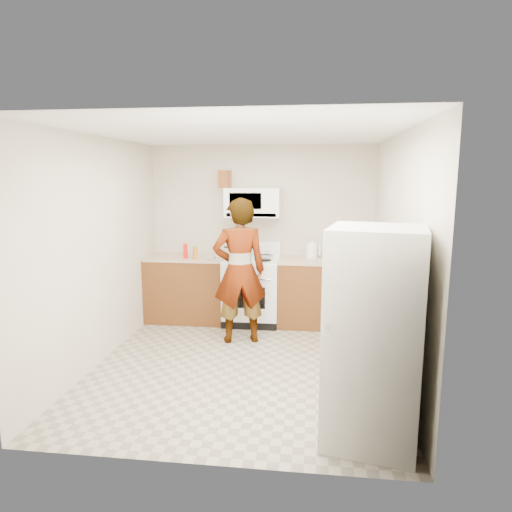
% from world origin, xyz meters
% --- Properties ---
extents(floor, '(3.60, 3.60, 0.00)m').
position_xyz_m(floor, '(0.00, 0.00, 0.00)').
color(floor, gray).
rests_on(floor, ground).
extents(back_wall, '(3.20, 0.02, 2.50)m').
position_xyz_m(back_wall, '(0.00, 1.79, 1.25)').
color(back_wall, beige).
rests_on(back_wall, floor).
extents(right_wall, '(0.02, 3.60, 2.50)m').
position_xyz_m(right_wall, '(1.59, 0.00, 1.25)').
color(right_wall, beige).
rests_on(right_wall, floor).
extents(cabinet_left, '(1.12, 0.62, 0.90)m').
position_xyz_m(cabinet_left, '(-1.04, 1.49, 0.45)').
color(cabinet_left, '#612B17').
rests_on(cabinet_left, floor).
extents(counter_left, '(1.14, 0.64, 0.03)m').
position_xyz_m(counter_left, '(-1.04, 1.49, 0.92)').
color(counter_left, tan).
rests_on(counter_left, cabinet_left).
extents(cabinet_right, '(0.80, 0.62, 0.90)m').
position_xyz_m(cabinet_right, '(0.68, 1.49, 0.45)').
color(cabinet_right, '#612B17').
rests_on(cabinet_right, floor).
extents(counter_right, '(0.82, 0.64, 0.03)m').
position_xyz_m(counter_right, '(0.68, 1.49, 0.92)').
color(counter_right, tan).
rests_on(counter_right, cabinet_right).
extents(gas_range, '(0.76, 0.65, 1.13)m').
position_xyz_m(gas_range, '(-0.10, 1.48, 0.49)').
color(gas_range, white).
rests_on(gas_range, floor).
extents(microwave, '(0.76, 0.38, 0.40)m').
position_xyz_m(microwave, '(-0.10, 1.61, 1.70)').
color(microwave, white).
rests_on(microwave, back_wall).
extents(person, '(0.76, 0.60, 1.81)m').
position_xyz_m(person, '(-0.15, 0.73, 0.91)').
color(person, tan).
rests_on(person, floor).
extents(fridge, '(0.82, 0.82, 1.70)m').
position_xyz_m(fridge, '(1.22, -1.29, 0.85)').
color(fridge, silver).
rests_on(fridge, floor).
extents(kettle, '(0.21, 0.21, 0.19)m').
position_xyz_m(kettle, '(0.73, 1.63, 1.03)').
color(kettle, white).
rests_on(kettle, counter_right).
extents(jug, '(0.17, 0.17, 0.24)m').
position_xyz_m(jug, '(-0.49, 1.57, 2.02)').
color(jug, brown).
rests_on(jug, microwave).
extents(saucepan, '(0.32, 0.32, 0.13)m').
position_xyz_m(saucepan, '(-0.25, 1.60, 1.02)').
color(saucepan, silver).
rests_on(saucepan, gas_range).
extents(tray, '(0.27, 0.19, 0.05)m').
position_xyz_m(tray, '(0.08, 1.39, 0.96)').
color(tray, white).
rests_on(tray, gas_range).
extents(bottle_spray, '(0.07, 0.07, 0.20)m').
position_xyz_m(bottle_spray, '(-1.01, 1.34, 1.04)').
color(bottle_spray, red).
rests_on(bottle_spray, counter_left).
extents(bottle_hot_sauce, '(0.05, 0.05, 0.16)m').
position_xyz_m(bottle_hot_sauce, '(-0.85, 1.25, 1.02)').
color(bottle_hot_sauce, '#CA6A16').
rests_on(bottle_hot_sauce, counter_left).
extents(bottle_green_cap, '(0.06, 0.06, 0.17)m').
position_xyz_m(bottle_green_cap, '(-0.87, 1.31, 1.02)').
color(bottle_green_cap, '#218C19').
rests_on(bottle_green_cap, counter_left).
extents(pot_lid, '(0.31, 0.31, 0.01)m').
position_xyz_m(pot_lid, '(-0.59, 1.30, 0.94)').
color(pot_lid, white).
rests_on(pot_lid, counter_left).
extents(broom, '(0.31, 0.15, 1.44)m').
position_xyz_m(broom, '(1.53, 0.84, 0.73)').
color(broom, silver).
rests_on(broom, floor).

